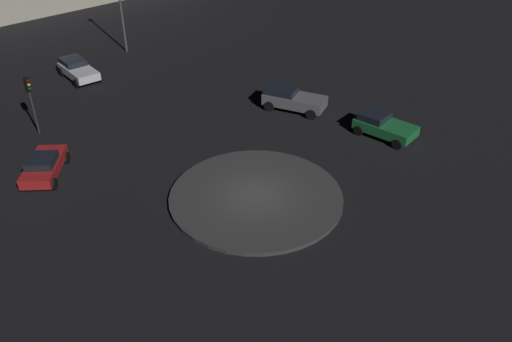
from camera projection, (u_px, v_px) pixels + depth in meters
ground_plane at (256, 198)px, 28.77m from camera, size 118.16×118.16×0.00m
roundabout_island at (256, 196)px, 28.72m from camera, size 9.35×9.35×0.21m
car_grey at (292, 99)px, 37.24m from camera, size 4.62×3.52×1.52m
car_white at (78, 69)px, 41.89m from camera, size 4.07×2.03×1.39m
car_red at (44, 166)px, 30.18m from camera, size 4.12×3.65×1.34m
car_green at (383, 125)px, 34.16m from camera, size 4.11×2.74×1.41m
traffic_light_northeast at (30, 94)px, 33.26m from camera, size 0.39×0.36×3.88m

